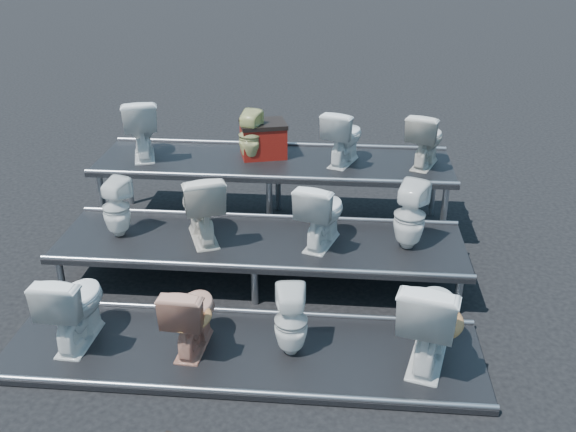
# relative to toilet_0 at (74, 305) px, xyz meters

# --- Properties ---
(ground) EXTENTS (80.00, 80.00, 0.00)m
(ground) POSITION_rel_toilet_0_xyz_m (1.48, 1.30, -0.44)
(ground) COLOR black
(ground) RESTS_ON ground
(tier_front) EXTENTS (4.20, 1.20, 0.06)m
(tier_front) POSITION_rel_toilet_0_xyz_m (1.48, 0.00, -0.41)
(tier_front) COLOR black
(tier_front) RESTS_ON ground
(tier_mid) EXTENTS (4.20, 1.20, 0.46)m
(tier_mid) POSITION_rel_toilet_0_xyz_m (1.48, 1.30, -0.21)
(tier_mid) COLOR black
(tier_mid) RESTS_ON ground
(tier_back) EXTENTS (4.20, 1.20, 0.86)m
(tier_back) POSITION_rel_toilet_0_xyz_m (1.48, 2.60, -0.01)
(tier_back) COLOR black
(tier_back) RESTS_ON ground
(toilet_0) EXTENTS (0.45, 0.75, 0.75)m
(toilet_0) POSITION_rel_toilet_0_xyz_m (0.00, 0.00, 0.00)
(toilet_0) COLOR white
(toilet_0) RESTS_ON tier_front
(toilet_1) EXTENTS (0.43, 0.69, 0.68)m
(toilet_1) POSITION_rel_toilet_0_xyz_m (1.04, 0.00, -0.04)
(toilet_1) COLOR tan
(toilet_1) RESTS_ON tier_front
(toilet_2) EXTENTS (0.32, 0.33, 0.64)m
(toilet_2) POSITION_rel_toilet_0_xyz_m (1.91, 0.00, -0.05)
(toilet_2) COLOR white
(toilet_2) RESTS_ON tier_front
(toilet_3) EXTENTS (0.68, 0.94, 0.86)m
(toilet_3) POSITION_rel_toilet_0_xyz_m (3.08, 0.00, 0.06)
(toilet_3) COLOR white
(toilet_3) RESTS_ON tier_front
(toilet_4) EXTENTS (0.36, 0.36, 0.63)m
(toilet_4) POSITION_rel_toilet_0_xyz_m (-0.02, 1.30, 0.34)
(toilet_4) COLOR white
(toilet_4) RESTS_ON tier_mid
(toilet_5) EXTENTS (0.66, 0.84, 0.75)m
(toilet_5) POSITION_rel_toilet_0_xyz_m (0.87, 1.30, 0.40)
(toilet_5) COLOR beige
(toilet_5) RESTS_ON tier_mid
(toilet_6) EXTENTS (0.58, 0.77, 0.70)m
(toilet_6) POSITION_rel_toilet_0_xyz_m (2.11, 1.30, 0.37)
(toilet_6) COLOR white
(toilet_6) RESTS_ON tier_mid
(toilet_7) EXTENTS (0.42, 0.42, 0.70)m
(toilet_7) POSITION_rel_toilet_0_xyz_m (2.99, 1.30, 0.37)
(toilet_7) COLOR white
(toilet_7) RESTS_ON tier_mid
(toilet_8) EXTENTS (0.60, 0.80, 0.73)m
(toilet_8) POSITION_rel_toilet_0_xyz_m (-0.11, 2.60, 0.79)
(toilet_8) COLOR white
(toilet_8) RESTS_ON tier_back
(toilet_9) EXTENTS (0.33, 0.33, 0.60)m
(toilet_9) POSITION_rel_toilet_0_xyz_m (1.20, 2.60, 0.72)
(toilet_9) COLOR #CAC97E
(toilet_9) RESTS_ON tier_back
(toilet_10) EXTENTS (0.57, 0.73, 0.65)m
(toilet_10) POSITION_rel_toilet_0_xyz_m (2.30, 2.60, 0.75)
(toilet_10) COLOR white
(toilet_10) RESTS_ON tier_back
(toilet_11) EXTENTS (0.56, 0.72, 0.64)m
(toilet_11) POSITION_rel_toilet_0_xyz_m (3.24, 2.60, 0.75)
(toilet_11) COLOR beige
(toilet_11) RESTS_ON tier_back
(red_crate) EXTENTS (0.61, 0.54, 0.37)m
(red_crate) POSITION_rel_toilet_0_xyz_m (1.34, 2.75, 0.61)
(red_crate) COLOR maroon
(red_crate) RESTS_ON tier_back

